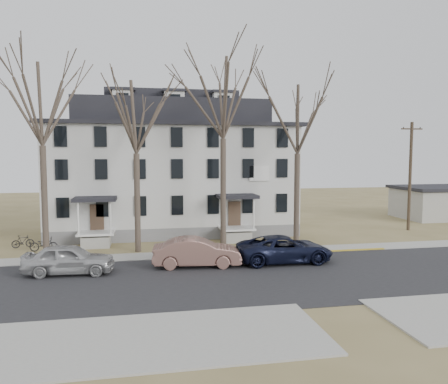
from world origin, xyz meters
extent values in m
plane|color=olive|center=(0.00, 0.00, 0.00)|extent=(120.00, 120.00, 0.00)
cube|color=#27272A|center=(0.00, 2.00, 0.00)|extent=(120.00, 10.00, 0.04)
cube|color=#A09F97|center=(0.00, 8.00, 0.00)|extent=(120.00, 2.00, 0.08)
cube|color=#A09F97|center=(-8.00, -5.00, 0.00)|extent=(20.00, 5.00, 0.08)
cube|color=gold|center=(5.00, 7.10, 0.00)|extent=(14.00, 0.25, 0.06)
cube|color=slate|center=(-2.00, 18.00, 0.50)|extent=(20.00, 10.00, 1.00)
cube|color=silver|center=(-2.00, 18.00, 5.00)|extent=(20.00, 10.00, 8.00)
cube|color=black|center=(-2.00, 18.00, 9.10)|extent=(20.80, 10.80, 0.30)
cube|color=black|center=(-2.00, 18.00, 10.25)|extent=(16.00, 7.00, 2.00)
cube|color=black|center=(-2.00, 18.00, 11.65)|extent=(11.00, 4.50, 0.80)
cube|color=white|center=(-8.00, 12.04, 1.00)|extent=(2.60, 2.00, 0.16)
cube|color=white|center=(2.50, 12.04, 1.00)|extent=(2.60, 2.00, 0.16)
cube|color=white|center=(4.50, 12.92, 5.20)|extent=(1.60, 0.08, 1.20)
cube|color=#A09F97|center=(26.00, 20.00, 1.50)|extent=(8.00, 6.00, 3.00)
cube|color=black|center=(26.00, 20.00, 3.20)|extent=(8.50, 6.50, 0.30)
cylinder|color=#473B31|center=(-11.00, 9.80, 3.64)|extent=(0.40, 0.40, 7.28)
cylinder|color=#473B31|center=(-5.00, 9.80, 3.38)|extent=(0.40, 0.40, 6.76)
cylinder|color=#473B31|center=(1.00, 9.80, 3.90)|extent=(0.40, 0.40, 7.80)
cylinder|color=#473B31|center=(6.50, 9.80, 3.38)|extent=(0.40, 0.40, 6.76)
cylinder|color=#3D3023|center=(18.50, 14.00, 4.75)|extent=(0.28, 0.28, 9.50)
cube|color=#3D3023|center=(18.50, 14.00, 8.90)|extent=(2.00, 0.12, 0.12)
imported|color=#B4B4B4|center=(-8.75, 4.65, 0.84)|extent=(5.07, 2.32, 1.69)
imported|color=#7F584E|center=(-1.51, 4.94, 0.86)|extent=(5.38, 2.32, 1.72)
imported|color=black|center=(3.99, 4.97, 0.82)|extent=(5.95, 2.81, 1.64)
imported|color=black|center=(-11.39, 10.93, 0.49)|extent=(1.89, 0.71, 0.98)
imported|color=black|center=(-13.11, 12.42, 0.45)|extent=(1.55, 0.81, 0.90)
camera|label=1|loc=(-4.71, -20.51, 6.75)|focal=35.00mm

